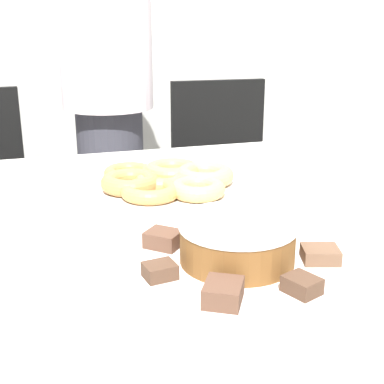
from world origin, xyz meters
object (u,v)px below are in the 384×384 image
(plate_donuts, at_px, (161,189))
(frosted_cake, at_px, (237,241))
(person_standing, at_px, (107,84))
(office_chair_right, at_px, (227,199))
(plate_cake, at_px, (237,264))

(plate_donuts, height_order, frosted_cake, frosted_cake)
(person_standing, height_order, office_chair_right, person_standing)
(office_chair_right, bearing_deg, person_standing, -165.18)
(plate_donuts, distance_m, frosted_cake, 0.41)
(plate_cake, bearing_deg, person_standing, 91.38)
(plate_donuts, bearing_deg, frosted_cake, -86.92)
(person_standing, relative_size, office_chair_right, 1.92)
(person_standing, xyz_separation_m, office_chair_right, (0.48, 0.11, -0.49))
(person_standing, bearing_deg, plate_cake, -88.62)
(person_standing, height_order, plate_donuts, person_standing)
(plate_cake, height_order, frosted_cake, frosted_cake)
(plate_donuts, bearing_deg, person_standing, 90.44)
(office_chair_right, xyz_separation_m, frosted_cake, (-0.46, -1.24, 0.38))
(frosted_cake, bearing_deg, plate_cake, 0.00)
(office_chair_right, height_order, plate_cake, office_chair_right)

